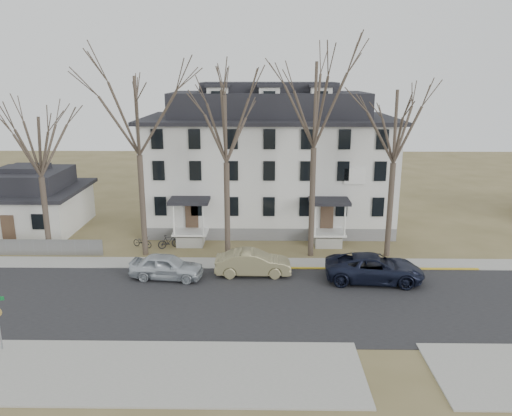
{
  "coord_description": "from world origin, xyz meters",
  "views": [
    {
      "loc": [
        -2.45,
        -24.24,
        12.7
      ],
      "look_at": [
        -2.94,
        9.0,
        3.74
      ],
      "focal_mm": 35.0,
      "sensor_mm": 36.0,
      "label": 1
    }
  ],
  "objects_px": {
    "car_tan": "(253,263)",
    "car_navy": "(374,269)",
    "tree_mid_right": "(396,122)",
    "car_silver": "(167,267)",
    "tree_center": "(315,99)",
    "tree_bungalow": "(38,143)",
    "boarding_house": "(269,162)",
    "bicycle_left": "(142,242)",
    "tree_far_left": "(137,110)",
    "bicycle_right": "(169,242)",
    "small_house": "(31,203)",
    "tree_mid_left": "(226,121)"
  },
  "relations": [
    {
      "from": "tree_mid_left",
      "to": "car_tan",
      "type": "relative_size",
      "value": 2.6
    },
    {
      "from": "tree_center",
      "to": "tree_bungalow",
      "type": "xyz_separation_m",
      "value": [
        -19.0,
        0.0,
        -2.97
      ]
    },
    {
      "from": "tree_mid_right",
      "to": "bicycle_left",
      "type": "height_order",
      "value": "tree_mid_right"
    },
    {
      "from": "tree_mid_right",
      "to": "bicycle_right",
      "type": "relative_size",
      "value": 7.42
    },
    {
      "from": "car_tan",
      "to": "car_navy",
      "type": "height_order",
      "value": "car_navy"
    },
    {
      "from": "car_tan",
      "to": "bicycle_right",
      "type": "xyz_separation_m",
      "value": [
        -6.41,
        5.05,
        -0.29
      ]
    },
    {
      "from": "small_house",
      "to": "tree_mid_right",
      "type": "distance_m",
      "value": 30.08
    },
    {
      "from": "tree_center",
      "to": "car_silver",
      "type": "height_order",
      "value": "tree_center"
    },
    {
      "from": "tree_mid_left",
      "to": "car_tan",
      "type": "xyz_separation_m",
      "value": [
        1.91,
        -3.75,
        -8.79
      ]
    },
    {
      "from": "tree_mid_left",
      "to": "car_tan",
      "type": "height_order",
      "value": "tree_mid_left"
    },
    {
      "from": "tree_far_left",
      "to": "tree_mid_right",
      "type": "distance_m",
      "value": 17.52
    },
    {
      "from": "tree_mid_right",
      "to": "bicycle_left",
      "type": "relative_size",
      "value": 7.76
    },
    {
      "from": "boarding_house",
      "to": "tree_mid_left",
      "type": "distance_m",
      "value": 9.66
    },
    {
      "from": "small_house",
      "to": "car_silver",
      "type": "relative_size",
      "value": 1.86
    },
    {
      "from": "car_navy",
      "to": "tree_far_left",
      "type": "bearing_deg",
      "value": 77.89
    },
    {
      "from": "tree_far_left",
      "to": "car_tan",
      "type": "xyz_separation_m",
      "value": [
        7.91,
        -3.75,
        -9.54
      ]
    },
    {
      "from": "boarding_house",
      "to": "bicycle_left",
      "type": "bearing_deg",
      "value": -144.85
    },
    {
      "from": "boarding_house",
      "to": "bicycle_right",
      "type": "height_order",
      "value": "boarding_house"
    },
    {
      "from": "boarding_house",
      "to": "car_navy",
      "type": "height_order",
      "value": "boarding_house"
    },
    {
      "from": "tree_center",
      "to": "car_tan",
      "type": "relative_size",
      "value": 3.0
    },
    {
      "from": "tree_mid_left",
      "to": "tree_center",
      "type": "xyz_separation_m",
      "value": [
        6.0,
        0.0,
        1.48
      ]
    },
    {
      "from": "tree_mid_right",
      "to": "bicycle_right",
      "type": "height_order",
      "value": "tree_mid_right"
    },
    {
      "from": "tree_mid_left",
      "to": "bicycle_right",
      "type": "relative_size",
      "value": 7.42
    },
    {
      "from": "tree_bungalow",
      "to": "car_navy",
      "type": "height_order",
      "value": "tree_bungalow"
    },
    {
      "from": "car_silver",
      "to": "bicycle_right",
      "type": "xyz_separation_m",
      "value": [
        -0.91,
        5.71,
        -0.28
      ]
    },
    {
      "from": "tree_mid_right",
      "to": "tree_center",
      "type": "bearing_deg",
      "value": 180.0
    },
    {
      "from": "tree_far_left",
      "to": "bicycle_left",
      "type": "xyz_separation_m",
      "value": [
        -0.54,
        1.43,
        -9.91
      ]
    },
    {
      "from": "car_navy",
      "to": "bicycle_right",
      "type": "relative_size",
      "value": 3.57
    },
    {
      "from": "car_tan",
      "to": "bicycle_left",
      "type": "relative_size",
      "value": 2.99
    },
    {
      "from": "boarding_house",
      "to": "car_tan",
      "type": "distance_m",
      "value": 12.8
    },
    {
      "from": "tree_mid_left",
      "to": "tree_bungalow",
      "type": "xyz_separation_m",
      "value": [
        -13.0,
        0.0,
        -1.48
      ]
    },
    {
      "from": "car_silver",
      "to": "car_tan",
      "type": "xyz_separation_m",
      "value": [
        5.5,
        0.67,
        0.01
      ]
    },
    {
      "from": "car_tan",
      "to": "small_house",
      "type": "bearing_deg",
      "value": 61.53
    },
    {
      "from": "car_silver",
      "to": "tree_mid_left",
      "type": "bearing_deg",
      "value": -32.35
    },
    {
      "from": "boarding_house",
      "to": "car_silver",
      "type": "distance_m",
      "value": 14.92
    },
    {
      "from": "small_house",
      "to": "tree_center",
      "type": "relative_size",
      "value": 0.59
    },
    {
      "from": "boarding_house",
      "to": "tree_far_left",
      "type": "xyz_separation_m",
      "value": [
        -9.0,
        -8.15,
        4.96
      ]
    },
    {
      "from": "tree_mid_right",
      "to": "car_silver",
      "type": "bearing_deg",
      "value": -163.69
    },
    {
      "from": "car_tan",
      "to": "car_navy",
      "type": "distance_m",
      "value": 7.71
    },
    {
      "from": "boarding_house",
      "to": "car_tan",
      "type": "relative_size",
      "value": 4.24
    },
    {
      "from": "tree_mid_right",
      "to": "car_silver",
      "type": "xyz_separation_m",
      "value": [
        -15.09,
        -4.42,
        -8.81
      ]
    },
    {
      "from": "boarding_house",
      "to": "tree_center",
      "type": "relative_size",
      "value": 1.41
    },
    {
      "from": "boarding_house",
      "to": "car_silver",
      "type": "relative_size",
      "value": 4.45
    },
    {
      "from": "small_house",
      "to": "tree_far_left",
      "type": "bearing_deg",
      "value": -29.39
    },
    {
      "from": "tree_far_left",
      "to": "car_navy",
      "type": "distance_m",
      "value": 18.81
    },
    {
      "from": "tree_bungalow",
      "to": "car_navy",
      "type": "bearing_deg",
      "value": -11.63
    },
    {
      "from": "tree_center",
      "to": "car_silver",
      "type": "relative_size",
      "value": 3.14
    },
    {
      "from": "boarding_house",
      "to": "tree_mid_right",
      "type": "xyz_separation_m",
      "value": [
        8.5,
        -8.15,
        4.22
      ]
    },
    {
      "from": "tree_mid_left",
      "to": "bicycle_right",
      "type": "height_order",
      "value": "tree_mid_left"
    },
    {
      "from": "tree_center",
      "to": "bicycle_right",
      "type": "distance_m",
      "value": 14.95
    }
  ]
}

